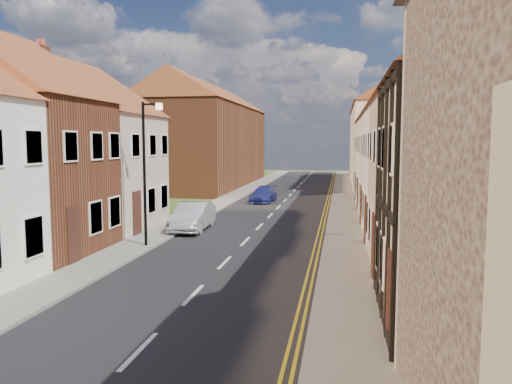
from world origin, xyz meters
TOP-DOWN VIEW (x-y plane):
  - road at (0.00, 30.00)m, footprint 7.00×90.00m
  - pavement_left at (-4.40, 30.00)m, footprint 1.80×90.00m
  - pavement_right at (4.40, 30.00)m, footprint 1.80×90.00m
  - cottage_r_white_near at (9.30, 18.10)m, footprint 8.30×6.00m
  - cottage_r_cream_mid at (9.30, 23.50)m, footprint 8.30×5.20m
  - cottage_r_pink at (9.30, 28.90)m, footprint 8.30×6.00m
  - cottage_r_white_far at (9.30, 34.30)m, footprint 8.30×5.20m
  - cottage_r_cream_far at (9.30, 39.70)m, footprint 8.30×6.00m
  - cottage_l_pink at (-9.30, 23.85)m, footprint 8.30×6.30m
  - block_right_far at (9.30, 55.00)m, footprint 8.30×24.20m
  - block_left_far at (-9.30, 50.00)m, footprint 8.30×24.20m
  - lamppost at (-3.81, 20.00)m, footprint 0.88×0.15m
  - car_mid at (-3.18, 24.43)m, footprint 1.66×4.33m
  - car_far at (-1.50, 36.88)m, footprint 1.77×3.95m

SIDE VIEW (x-z plane):
  - road at x=0.00m, z-range 0.00..0.02m
  - pavement_left at x=-4.40m, z-range 0.00..0.12m
  - pavement_right at x=4.40m, z-range 0.00..0.12m
  - car_far at x=-1.50m, z-range 0.00..1.12m
  - car_mid at x=-3.18m, z-range 0.00..1.41m
  - lamppost at x=-3.81m, z-range 0.54..6.54m
  - cottage_l_pink at x=-9.30m, z-range -0.03..8.77m
  - cottage_r_white_near at x=9.30m, z-range -0.03..8.97m
  - cottage_r_pink at x=9.30m, z-range -0.03..8.97m
  - cottage_r_cream_far at x=9.30m, z-range -0.03..8.97m
  - cottage_r_cream_mid at x=9.30m, z-range -0.02..8.98m
  - cottage_r_white_far at x=9.30m, z-range -0.02..8.98m
  - block_right_far at x=9.30m, z-range 0.04..10.54m
  - block_left_far at x=-9.30m, z-range 0.04..10.54m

